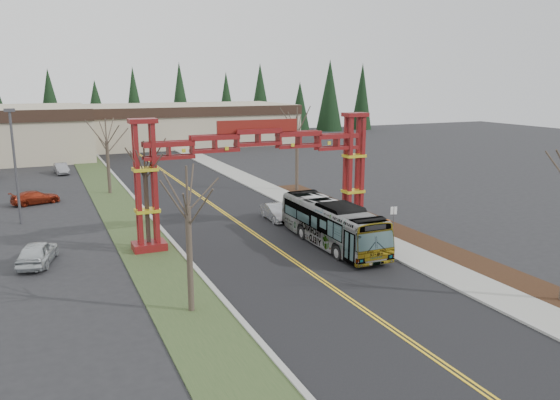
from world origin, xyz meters
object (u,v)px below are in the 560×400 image
parked_car_mid_a (35,197)px  parked_car_near_a (37,253)px  silver_sedan (276,212)px  bare_tree_median_mid (145,171)px  transit_bus (332,224)px  bare_tree_median_far (107,141)px  street_sign (394,214)px  light_pole_near (14,158)px  barrel_north (347,208)px  bare_tree_right_far (297,130)px  bare_tree_median_near (188,207)px  retail_building_east (183,124)px  parked_car_far_a (61,169)px  gateway_arch (258,157)px  barrel_south (387,226)px  barrel_mid (342,210)px

parked_car_mid_a → parked_car_near_a: bearing=163.1°
silver_sedan → bare_tree_median_mid: 12.72m
parked_car_mid_a → transit_bus: bearing=-157.3°
parked_car_mid_a → bare_tree_median_far: size_ratio=0.57×
parked_car_near_a → street_sign: size_ratio=2.11×
bare_tree_median_mid → light_pole_near: bearing=125.8°
barrel_north → silver_sedan: bearing=175.0°
bare_tree_right_far → bare_tree_median_near: bearing=-125.5°
parked_car_near_a → retail_building_east: bearing=-97.3°
parked_car_near_a → parked_car_mid_a: parked_car_near_a is taller
parked_car_far_a → light_pole_near: size_ratio=0.44×
bare_tree_right_far → street_sign: bearing=-91.6°
parked_car_far_a → bare_tree_median_mid: (3.93, -35.55, 4.80)m
gateway_arch → parked_car_mid_a: 24.53m
retail_building_east → bare_tree_median_mid: (-18.00, -61.85, 1.95)m
parked_car_far_a → street_sign: (21.44, -39.01, 0.86)m
light_pole_near → parked_car_far_a: bearing=80.3°
gateway_arch → silver_sedan: 7.35m
silver_sedan → barrel_north: 6.44m
parked_car_near_a → light_pole_near: (-1.15, 11.31, 4.56)m
bare_tree_median_near → bare_tree_median_mid: size_ratio=0.99×
silver_sedan → parked_car_near_a: parked_car_near_a is taller
retail_building_east → bare_tree_median_far: bearing=-113.6°
silver_sedan → barrel_north: bearing=-3.7°
gateway_arch → silver_sedan: size_ratio=4.50×
bare_tree_median_near → barrel_south: bare_tree_median_near is taller
light_pole_near → transit_bus: bearing=-37.5°
bare_tree_median_near → street_sign: (17.51, 7.56, -3.85)m
parked_car_near_a → parked_car_far_a: size_ratio=1.11×
bare_tree_median_far → transit_bus: bearing=-64.4°
gateway_arch → parked_car_near_a: bearing=180.0°
retail_building_east → light_pole_near: 57.00m
gateway_arch → bare_tree_right_far: 17.46m
bare_tree_right_far → barrel_mid: size_ratio=8.10×
parked_car_mid_a → street_sign: 32.94m
parked_car_near_a → bare_tree_median_mid: bare_tree_median_mid is taller
parked_car_mid_a → barrel_north: bearing=-138.9°
silver_sedan → bare_tree_right_far: size_ratio=0.47×
light_pole_near → barrel_mid: bearing=-18.5°
gateway_arch → bare_tree_median_near: 13.55m
barrel_south → retail_building_east: bearing=89.4°
transit_bus → bare_tree_median_near: bare_tree_median_near is taller
bare_tree_right_far → barrel_mid: (-1.21, -11.31, -5.82)m
retail_building_east → transit_bus: bearing=-95.3°
retail_building_east → bare_tree_median_near: 75.08m
barrel_north → barrel_mid: bearing=-149.1°
street_sign → parked_car_near_a: bearing=172.2°
light_pole_near → barrel_north: 27.22m
gateway_arch → street_sign: 11.03m
silver_sedan → parked_car_mid_a: bearing=142.2°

